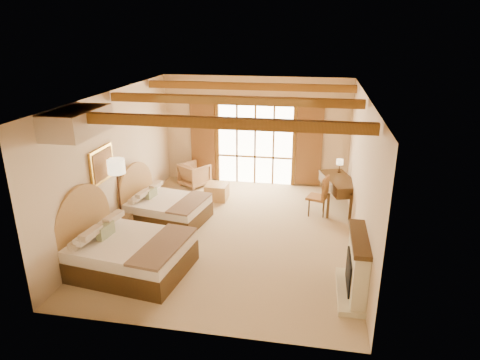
% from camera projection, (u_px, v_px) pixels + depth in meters
% --- Properties ---
extents(floor, '(7.00, 7.00, 0.00)m').
position_uv_depth(floor, '(233.00, 232.00, 9.98)').
color(floor, '#CFB68E').
rests_on(floor, ground).
extents(wall_back, '(5.50, 0.00, 5.50)m').
position_uv_depth(wall_back, '(256.00, 131.00, 12.67)').
color(wall_back, beige).
rests_on(wall_back, ground).
extents(wall_left, '(0.00, 7.00, 7.00)m').
position_uv_depth(wall_left, '(116.00, 161.00, 9.89)').
color(wall_left, beige).
rests_on(wall_left, ground).
extents(wall_right, '(0.00, 7.00, 7.00)m').
position_uv_depth(wall_right, '(361.00, 175.00, 8.98)').
color(wall_right, beige).
rests_on(wall_right, ground).
extents(ceiling, '(7.00, 7.00, 0.00)m').
position_uv_depth(ceiling, '(232.00, 94.00, 8.89)').
color(ceiling, '#B27533').
rests_on(ceiling, ground).
extents(ceiling_beams, '(5.39, 4.60, 0.18)m').
position_uv_depth(ceiling_beams, '(232.00, 100.00, 8.93)').
color(ceiling_beams, brown).
rests_on(ceiling_beams, ceiling).
extents(french_doors, '(3.95, 0.08, 2.60)m').
position_uv_depth(french_doors, '(255.00, 143.00, 12.74)').
color(french_doors, white).
rests_on(french_doors, ground).
extents(fireplace, '(0.46, 1.40, 1.16)m').
position_uv_depth(fireplace, '(356.00, 269.00, 7.52)').
color(fireplace, beige).
rests_on(fireplace, ground).
extents(painting, '(0.06, 0.95, 0.75)m').
position_uv_depth(painting, '(102.00, 165.00, 9.14)').
color(painting, gold).
rests_on(painting, wall_left).
extents(canopy_valance, '(0.70, 1.40, 0.45)m').
position_uv_depth(canopy_valance, '(77.00, 122.00, 7.52)').
color(canopy_valance, beige).
rests_on(canopy_valance, ceiling).
extents(bed_near, '(2.40, 1.93, 1.44)m').
position_uv_depth(bed_near, '(122.00, 250.00, 8.33)').
color(bed_near, '#4F3A1A').
rests_on(bed_near, floor).
extents(bed_far, '(2.07, 1.69, 1.22)m').
position_uv_depth(bed_far, '(162.00, 206.00, 10.51)').
color(bed_far, '#4F3A1A').
rests_on(bed_far, floor).
extents(nightstand, '(0.51, 0.51, 0.58)m').
position_uv_depth(nightstand, '(119.00, 229.00, 9.50)').
color(nightstand, '#4F3A1A').
rests_on(nightstand, floor).
extents(floor_lamp, '(0.38, 0.38, 1.81)m').
position_uv_depth(floor_lamp, '(117.00, 171.00, 9.39)').
color(floor_lamp, '#382216').
rests_on(floor_lamp, floor).
extents(armchair, '(1.04, 1.05, 0.69)m').
position_uv_depth(armchair, '(194.00, 175.00, 12.80)').
color(armchair, '#9E734B').
rests_on(armchair, floor).
extents(ottoman, '(0.60, 0.60, 0.43)m').
position_uv_depth(ottoman, '(217.00, 192.00, 11.85)').
color(ottoman, '#AD8B4D').
rests_on(ottoman, floor).
extents(desk, '(1.09, 1.65, 0.82)m').
position_uv_depth(desk, '(339.00, 192.00, 11.21)').
color(desk, '#4F3A1A').
rests_on(desk, floor).
extents(desk_chair, '(0.58, 0.57, 1.04)m').
position_uv_depth(desk_chair, '(318.00, 202.00, 10.85)').
color(desk_chair, '#9A623E').
rests_on(desk_chair, floor).
extents(desk_lamp, '(0.18, 0.18, 0.36)m').
position_uv_depth(desk_lamp, '(340.00, 162.00, 11.45)').
color(desk_lamp, '#382216').
rests_on(desk_lamp, desk).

